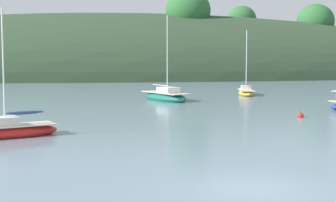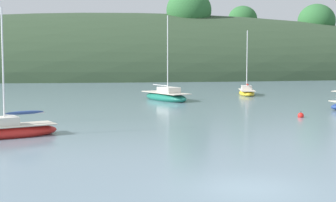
{
  "view_description": "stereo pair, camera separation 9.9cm",
  "coord_description": "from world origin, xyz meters",
  "px_view_note": "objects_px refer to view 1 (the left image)",
  "views": [
    {
      "loc": [
        -5.23,
        -17.19,
        4.58
      ],
      "look_at": [
        0.0,
        20.0,
        1.2
      ],
      "focal_mm": 56.9,
      "sensor_mm": 36.0,
      "label": 1
    },
    {
      "loc": [
        -5.14,
        -17.2,
        4.58
      ],
      "look_at": [
        0.0,
        20.0,
        1.2
      ],
      "focal_mm": 56.9,
      "sensor_mm": 36.0,
      "label": 2
    }
  ],
  "objects_px": {
    "sailboat_black_sloop": "(9,131)",
    "mooring_buoy_channel": "(301,116)",
    "sailboat_orange_cutter": "(246,92)",
    "sailboat_grey_yawl": "(166,96)"
  },
  "relations": [
    {
      "from": "sailboat_black_sloop",
      "to": "mooring_buoy_channel",
      "type": "height_order",
      "value": "sailboat_black_sloop"
    },
    {
      "from": "sailboat_orange_cutter",
      "to": "sailboat_black_sloop",
      "type": "distance_m",
      "value": 34.01
    },
    {
      "from": "sailboat_grey_yawl",
      "to": "mooring_buoy_channel",
      "type": "distance_m",
      "value": 16.8
    },
    {
      "from": "sailboat_grey_yawl",
      "to": "mooring_buoy_channel",
      "type": "height_order",
      "value": "sailboat_grey_yawl"
    },
    {
      "from": "sailboat_orange_cutter",
      "to": "mooring_buoy_channel",
      "type": "xyz_separation_m",
      "value": [
        -1.91,
        -20.26,
        -0.21
      ]
    },
    {
      "from": "sailboat_grey_yawl",
      "to": "sailboat_orange_cutter",
      "type": "bearing_deg",
      "value": 28.98
    },
    {
      "from": "sailboat_orange_cutter",
      "to": "sailboat_black_sloop",
      "type": "height_order",
      "value": "sailboat_orange_cutter"
    },
    {
      "from": "sailboat_grey_yawl",
      "to": "sailboat_orange_cutter",
      "type": "xyz_separation_m",
      "value": [
        9.65,
        5.34,
        -0.06
      ]
    },
    {
      "from": "sailboat_grey_yawl",
      "to": "sailboat_black_sloop",
      "type": "xyz_separation_m",
      "value": [
        -11.57,
        -21.23,
        -0.05
      ]
    },
    {
      "from": "sailboat_orange_cutter",
      "to": "mooring_buoy_channel",
      "type": "bearing_deg",
      "value": -95.4
    }
  ]
}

